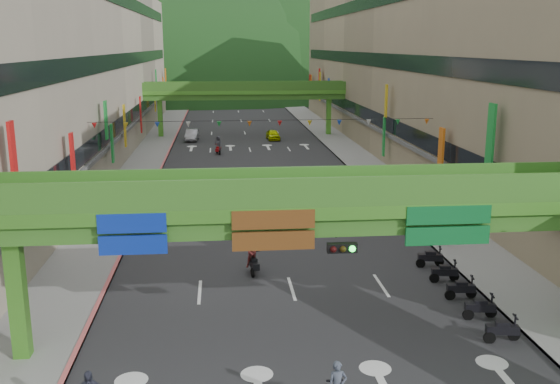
{
  "coord_description": "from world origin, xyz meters",
  "views": [
    {
      "loc": [
        -3.33,
        -16.55,
        11.71
      ],
      "look_at": [
        0.0,
        18.0,
        3.5
      ],
      "focal_mm": 40.0,
      "sensor_mm": 36.0,
      "label": 1
    }
  ],
  "objects_px": {
    "car_silver": "(192,135)",
    "car_yellow": "(273,135)",
    "pedestrian_red": "(448,218)",
    "scooter_rider_mid": "(254,254)",
    "overpass_near": "(338,225)"
  },
  "relations": [
    {
      "from": "scooter_rider_mid",
      "to": "overpass_near",
      "type": "bearing_deg",
      "value": -73.34
    },
    {
      "from": "car_silver",
      "to": "pedestrian_red",
      "type": "bearing_deg",
      "value": -63.16
    },
    {
      "from": "car_yellow",
      "to": "pedestrian_red",
      "type": "distance_m",
      "value": 41.45
    },
    {
      "from": "car_yellow",
      "to": "car_silver",
      "type": "bearing_deg",
      "value": 175.08
    },
    {
      "from": "scooter_rider_mid",
      "to": "pedestrian_red",
      "type": "distance_m",
      "value": 14.3
    },
    {
      "from": "pedestrian_red",
      "to": "car_yellow",
      "type": "bearing_deg",
      "value": 87.17
    },
    {
      "from": "scooter_rider_mid",
      "to": "car_yellow",
      "type": "bearing_deg",
      "value": 83.89
    },
    {
      "from": "scooter_rider_mid",
      "to": "pedestrian_red",
      "type": "xyz_separation_m",
      "value": [
        12.83,
        6.33,
        -0.15
      ]
    },
    {
      "from": "car_silver",
      "to": "pedestrian_red",
      "type": "height_order",
      "value": "pedestrian_red"
    },
    {
      "from": "car_silver",
      "to": "car_yellow",
      "type": "bearing_deg",
      "value": 1.4
    },
    {
      "from": "scooter_rider_mid",
      "to": "car_yellow",
      "type": "distance_m",
      "value": 47.3
    },
    {
      "from": "car_silver",
      "to": "pedestrian_red",
      "type": "relative_size",
      "value": 2.31
    },
    {
      "from": "overpass_near",
      "to": "pedestrian_red",
      "type": "xyz_separation_m",
      "value": [
        10.15,
        15.26,
        -4.28
      ]
    },
    {
      "from": "scooter_rider_mid",
      "to": "car_silver",
      "type": "distance_m",
      "value": 47.63
    },
    {
      "from": "scooter_rider_mid",
      "to": "car_silver",
      "type": "height_order",
      "value": "scooter_rider_mid"
    }
  ]
}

